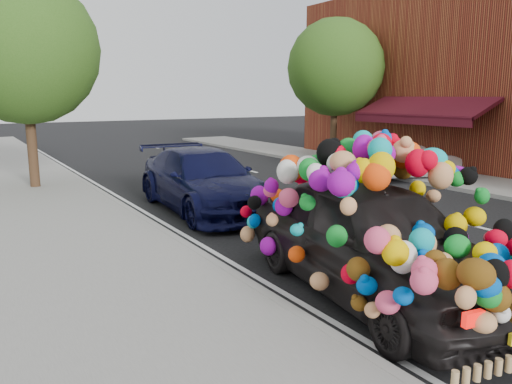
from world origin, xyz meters
TOP-DOWN VIEW (x-y plane):
  - ground at (0.00, 0.00)m, footprint 100.00×100.00m
  - sidewalk at (-4.30, 0.00)m, footprint 4.00×60.00m
  - kerb at (-2.35, 0.00)m, footprint 0.15×60.00m
  - footpath_far at (8.20, 3.00)m, footprint 3.00×40.00m
  - lane_markings at (3.60, 0.00)m, footprint 6.00×50.00m
  - tree_near_sidewalk at (-3.80, 9.50)m, footprint 4.20×4.20m
  - tree_far_b at (8.00, 10.00)m, footprint 4.00×4.00m
  - plush_art_car at (-0.95, -1.45)m, footprint 3.00×5.27m
  - navy_sedan at (-0.65, 4.56)m, footprint 2.37×5.21m
  - silver_hatchback at (6.82, 5.16)m, footprint 4.18×2.40m

SIDE VIEW (x-z plane):
  - ground at x=0.00m, z-range 0.00..0.00m
  - lane_markings at x=3.60m, z-range 0.00..0.01m
  - sidewalk at x=-4.30m, z-range 0.00..0.12m
  - footpath_far at x=8.20m, z-range 0.00..0.12m
  - kerb at x=-2.35m, z-range 0.00..0.13m
  - silver_hatchback at x=6.82m, z-range 0.00..1.30m
  - navy_sedan at x=-0.65m, z-range 0.00..1.48m
  - plush_art_car at x=-0.95m, z-range 0.04..2.31m
  - tree_far_b at x=8.00m, z-range 0.94..6.84m
  - tree_near_sidewalk at x=-3.80m, z-range 0.96..7.09m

